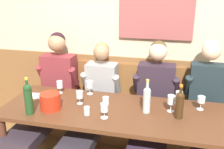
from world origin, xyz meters
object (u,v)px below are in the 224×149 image
(wine_bottle_clear_water, at_px, (28,98))
(wine_glass_center_rear, at_px, (60,85))
(wine_bottle_green_tall, at_px, (180,104))
(person_right_seat, at_px, (208,113))
(water_tumbler_right, at_px, (87,111))
(wine_glass_mid_left, at_px, (179,95))
(wine_glass_right_end, at_px, (104,108))
(wine_glass_mid_right, at_px, (90,85))
(water_tumbler_left, at_px, (106,101))
(person_center_right_seat, at_px, (49,95))
(person_left_seat, at_px, (153,109))
(ice_bucket, at_px, (50,101))
(dining_table, at_px, (115,117))
(wine_glass_near_bucket, at_px, (80,95))
(water_tumbler_center, at_px, (146,100))
(person_center_left_seat, at_px, (94,104))
(wine_glass_by_bottle, at_px, (201,100))
(wall_bench, at_px, (127,118))
(wine_glass_center_front, at_px, (171,100))
(wine_bottle_amber_mid, at_px, (147,99))

(wine_bottle_clear_water, height_order, wine_glass_center_rear, wine_bottle_clear_water)
(wine_bottle_green_tall, bearing_deg, person_right_seat, 48.00)
(water_tumbler_right, bearing_deg, wine_glass_mid_left, 28.59)
(wine_glass_right_end, bearing_deg, wine_glass_center_rear, 145.18)
(wine_glass_mid_right, relative_size, wine_glass_right_end, 1.07)
(wine_glass_right_end, bearing_deg, water_tumbler_left, 102.20)
(person_center_right_seat, xyz_separation_m, person_left_seat, (1.22, -0.02, -0.03))
(ice_bucket, bearing_deg, dining_table, 11.57)
(person_left_seat, bearing_deg, wine_glass_mid_left, -4.96)
(wine_glass_mid_left, bearing_deg, person_right_seat, 4.43)
(person_left_seat, distance_m, wine_glass_mid_left, 0.32)
(wine_glass_near_bucket, height_order, water_tumbler_center, wine_glass_near_bucket)
(wine_bottle_green_tall, xyz_separation_m, water_tumbler_right, (-0.84, -0.15, -0.10))
(person_center_left_seat, height_order, ice_bucket, person_center_left_seat)
(person_left_seat, height_order, wine_glass_mid_left, person_left_seat)
(dining_table, relative_size, wine_glass_by_bottle, 16.12)
(wine_bottle_green_tall, distance_m, wine_glass_mid_right, 1.02)
(wall_bench, height_order, ice_bucket, wall_bench)
(person_center_left_seat, relative_size, water_tumbler_left, 14.48)
(wine_bottle_green_tall, distance_m, wine_glass_center_front, 0.13)
(wine_glass_mid_left, bearing_deg, wine_bottle_clear_water, -157.78)
(person_center_right_seat, xyz_separation_m, wine_glass_near_bucket, (0.50, -0.29, 0.17))
(wine_bottle_green_tall, height_order, wine_glass_mid_right, wine_bottle_green_tall)
(dining_table, height_order, water_tumbler_right, water_tumbler_right)
(person_center_right_seat, height_order, wine_glass_mid_right, person_center_right_seat)
(water_tumbler_left, bearing_deg, person_center_left_seat, 129.99)
(wine_bottle_amber_mid, xyz_separation_m, wine_glass_mid_right, (-0.66, 0.29, -0.03))
(wine_glass_by_bottle, bearing_deg, water_tumbler_left, -172.51)
(ice_bucket, distance_m, wine_bottle_green_tall, 1.23)
(person_center_left_seat, xyz_separation_m, water_tumbler_center, (0.59, -0.11, 0.16))
(wine_bottle_green_tall, bearing_deg, wine_glass_by_bottle, 46.49)
(person_left_seat, xyz_separation_m, wine_glass_mid_right, (-0.70, -0.01, 0.22))
(water_tumbler_left, bearing_deg, water_tumbler_right, -116.23)
(person_center_right_seat, relative_size, wine_glass_by_bottle, 9.58)
(wall_bench, height_order, water_tumbler_center, wall_bench)
(wine_glass_mid_left, bearing_deg, wine_glass_right_end, -144.29)
(wine_glass_mid_left, bearing_deg, wine_glass_center_front, -110.03)
(wall_bench, relative_size, person_center_left_seat, 2.04)
(wine_bottle_green_tall, distance_m, water_tumbler_right, 0.86)
(person_right_seat, xyz_separation_m, wine_glass_center_front, (-0.38, -0.22, 0.21))
(wine_glass_mid_right, height_order, wine_glass_center_front, wine_glass_center_front)
(dining_table, relative_size, ice_bucket, 11.31)
(dining_table, distance_m, person_left_seat, 0.47)
(wine_glass_near_bucket, relative_size, water_tumbler_center, 1.57)
(person_center_left_seat, xyz_separation_m, person_right_seat, (1.22, -0.00, 0.03))
(wine_bottle_clear_water, xyz_separation_m, wine_bottle_green_tall, (1.37, 0.25, -0.02))
(wine_bottle_green_tall, distance_m, wine_glass_mid_left, 0.31)
(wine_bottle_clear_water, bearing_deg, wine_bottle_green_tall, 10.28)
(person_center_left_seat, distance_m, wine_glass_right_end, 0.60)
(person_center_right_seat, relative_size, wine_glass_mid_right, 8.64)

